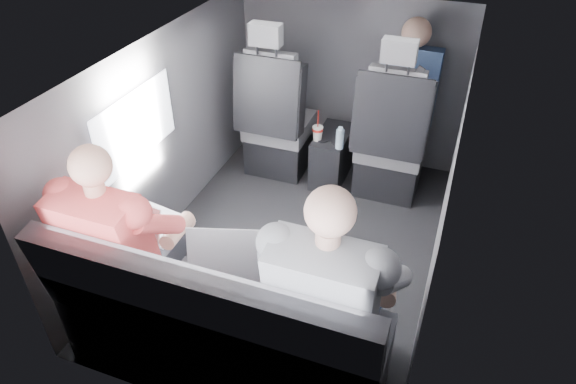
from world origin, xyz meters
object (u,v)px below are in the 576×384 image
(front_seat_right, at_px, (390,147))
(passenger_front_right, at_px, (408,89))
(laptop_black, at_px, (349,274))
(laptop_white, at_px, (146,223))
(passenger_rear_right, at_px, (331,297))
(rear_bench, at_px, (222,332))
(laptop_silver, at_px, (242,255))
(center_console, at_px, (332,156))
(soda_cup, at_px, (318,133))
(front_seat_left, at_px, (277,127))
(passenger_rear_left, at_px, (127,244))
(water_bottle, at_px, (340,139))

(front_seat_right, relative_size, passenger_front_right, 1.49)
(laptop_black, height_order, passenger_front_right, passenger_front_right)
(laptop_white, bearing_deg, passenger_rear_right, -9.51)
(rear_bench, bearing_deg, laptop_silver, 82.33)
(center_console, xyz_separation_m, soda_cup, (-0.09, -0.13, 0.26))
(front_seat_left, bearing_deg, laptop_silver, -74.11)
(front_seat_right, relative_size, center_console, 2.64)
(passenger_rear_left, bearing_deg, soda_cup, 75.25)
(water_bottle, relative_size, passenger_rear_right, 0.13)
(rear_bench, height_order, water_bottle, rear_bench)
(soda_cup, relative_size, laptop_silver, 0.53)
(laptop_black, relative_size, passenger_rear_left, 0.23)
(laptop_black, bearing_deg, water_bottle, 106.93)
(front_seat_right, height_order, laptop_black, front_seat_right)
(center_console, xyz_separation_m, laptop_black, (0.55, -1.66, 0.43))
(soda_cup, bearing_deg, water_bottle, -16.73)
(center_console, bearing_deg, passenger_rear_left, -106.29)
(soda_cup, height_order, water_bottle, soda_cup)
(passenger_rear_right, bearing_deg, laptop_black, 79.66)
(front_seat_right, height_order, laptop_silver, front_seat_right)
(front_seat_left, distance_m, center_console, 0.49)
(passenger_front_right, bearing_deg, laptop_black, -88.22)
(front_seat_right, xyz_separation_m, passenger_rear_right, (0.06, -1.81, 0.26))
(front_seat_left, bearing_deg, water_bottle, -14.76)
(laptop_white, relative_size, passenger_rear_left, 0.32)
(laptop_silver, bearing_deg, center_console, 90.97)
(water_bottle, bearing_deg, passenger_rear_left, -111.05)
(laptop_silver, bearing_deg, passenger_front_right, 76.66)
(center_console, distance_m, rear_bench, 1.94)
(front_seat_right, relative_size, passenger_rear_right, 0.97)
(laptop_white, bearing_deg, passenger_front_right, 61.24)
(front_seat_left, bearing_deg, passenger_rear_right, -61.95)
(center_console, distance_m, laptop_white, 1.81)
(rear_bench, height_order, passenger_rear_right, passenger_rear_right)
(rear_bench, bearing_deg, laptop_black, 27.50)
(center_console, height_order, laptop_silver, laptop_silver)
(soda_cup, bearing_deg, laptop_silver, -85.81)
(front_seat_left, height_order, water_bottle, front_seat_left)
(laptop_black, bearing_deg, passenger_front_right, 91.78)
(passenger_rear_left, bearing_deg, passenger_rear_right, -0.03)
(passenger_rear_right, bearing_deg, front_seat_left, 118.05)
(water_bottle, distance_m, passenger_front_right, 0.63)
(center_console, bearing_deg, water_bottle, -61.59)
(soda_cup, distance_m, laptop_silver, 1.61)
(front_seat_left, bearing_deg, center_console, 5.07)
(passenger_rear_left, bearing_deg, water_bottle, 68.95)
(laptop_black, xyz_separation_m, passenger_rear_right, (-0.03, -0.19, 0.03))
(passenger_rear_left, bearing_deg, passenger_front_right, 63.50)
(front_seat_right, distance_m, center_console, 0.49)
(laptop_white, distance_m, laptop_black, 1.09)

